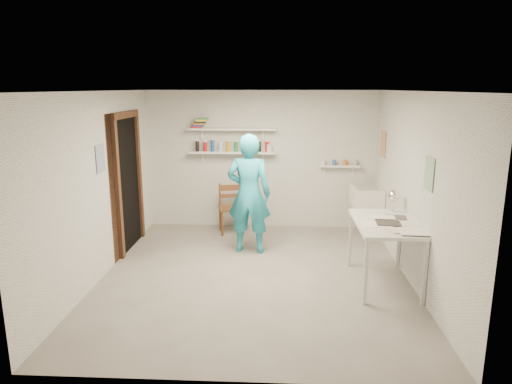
{
  "coord_description": "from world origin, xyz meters",
  "views": [
    {
      "loc": [
        0.31,
        -5.65,
        2.44
      ],
      "look_at": [
        0.0,
        0.4,
        1.05
      ],
      "focal_mm": 32.0,
      "sensor_mm": 36.0,
      "label": 1
    }
  ],
  "objects_px": {
    "wooden_chair": "(231,208)",
    "desk_lamp": "(394,196)",
    "wall_clock": "(248,171)",
    "work_table": "(384,253)",
    "belfast_sink": "(366,196)",
    "man": "(249,194)"
  },
  "relations": [
    {
      "from": "man",
      "to": "work_table",
      "type": "height_order",
      "value": "man"
    },
    {
      "from": "desk_lamp",
      "to": "wall_clock",
      "type": "bearing_deg",
      "value": 157.25
    },
    {
      "from": "wall_clock",
      "to": "wooden_chair",
      "type": "relative_size",
      "value": 0.37
    },
    {
      "from": "wall_clock",
      "to": "wooden_chair",
      "type": "xyz_separation_m",
      "value": [
        -0.34,
        0.67,
        -0.76
      ]
    },
    {
      "from": "man",
      "to": "wooden_chair",
      "type": "xyz_separation_m",
      "value": [
        -0.36,
        0.89,
        -0.46
      ]
    },
    {
      "from": "wooden_chair",
      "to": "desk_lamp",
      "type": "distance_m",
      "value": 2.85
    },
    {
      "from": "wall_clock",
      "to": "desk_lamp",
      "type": "height_order",
      "value": "wall_clock"
    },
    {
      "from": "belfast_sink",
      "to": "wooden_chair",
      "type": "bearing_deg",
      "value": 176.8
    },
    {
      "from": "wooden_chair",
      "to": "work_table",
      "type": "bearing_deg",
      "value": -56.42
    },
    {
      "from": "wooden_chair",
      "to": "desk_lamp",
      "type": "relative_size",
      "value": 5.65
    },
    {
      "from": "man",
      "to": "wooden_chair",
      "type": "height_order",
      "value": "man"
    },
    {
      "from": "wall_clock",
      "to": "man",
      "type": "bearing_deg",
      "value": -75.92
    },
    {
      "from": "belfast_sink",
      "to": "desk_lamp",
      "type": "xyz_separation_m",
      "value": [
        0.09,
        -1.38,
        0.34
      ]
    },
    {
      "from": "work_table",
      "to": "wooden_chair",
      "type": "bearing_deg",
      "value": 136.87
    },
    {
      "from": "belfast_sink",
      "to": "wall_clock",
      "type": "distance_m",
      "value": 2.05
    },
    {
      "from": "work_table",
      "to": "desk_lamp",
      "type": "distance_m",
      "value": 0.83
    },
    {
      "from": "work_table",
      "to": "belfast_sink",
      "type": "bearing_deg",
      "value": 86.64
    },
    {
      "from": "man",
      "to": "wooden_chair",
      "type": "bearing_deg",
      "value": -60.66
    },
    {
      "from": "belfast_sink",
      "to": "man",
      "type": "xyz_separation_m",
      "value": [
        -1.88,
        -0.76,
        0.2
      ]
    },
    {
      "from": "wall_clock",
      "to": "work_table",
      "type": "relative_size",
      "value": 0.26
    },
    {
      "from": "belfast_sink",
      "to": "work_table",
      "type": "xyz_separation_m",
      "value": [
        -0.11,
        -1.88,
        -0.29
      ]
    },
    {
      "from": "man",
      "to": "wooden_chair",
      "type": "relative_size",
      "value": 2.06
    }
  ]
}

